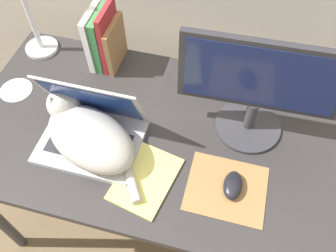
% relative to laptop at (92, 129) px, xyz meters
% --- Properties ---
extents(desk, '(1.39, 0.73, 0.74)m').
position_rel_laptop_xyz_m(desk, '(0.23, 0.08, -0.12)').
color(desk, '#2D2B2B').
rests_on(desk, ground_plane).
extents(laptop, '(0.33, 0.25, 0.25)m').
position_rel_laptop_xyz_m(laptop, '(0.00, 0.00, 0.00)').
color(laptop, '#B7B7BC').
rests_on(laptop, desk).
extents(cat, '(0.40, 0.31, 0.15)m').
position_rel_laptop_xyz_m(cat, '(0.00, -0.03, 0.02)').
color(cat, '#B2ADA3').
rests_on(cat, desk).
extents(external_monitor, '(0.50, 0.22, 0.38)m').
position_rel_laptop_xyz_m(external_monitor, '(0.49, 0.18, 0.16)').
color(external_monitor, '#333338').
rests_on(external_monitor, desk).
extents(mousepad, '(0.24, 0.21, 0.00)m').
position_rel_laptop_xyz_m(mousepad, '(0.46, -0.07, -0.05)').
color(mousepad, olive).
rests_on(mousepad, desk).
extents(computer_mouse, '(0.06, 0.10, 0.04)m').
position_rel_laptop_xyz_m(computer_mouse, '(0.48, -0.07, -0.03)').
color(computer_mouse, black).
rests_on(computer_mouse, mousepad).
extents(book_row, '(0.10, 0.16, 0.25)m').
position_rel_laptop_xyz_m(book_row, '(-0.08, 0.36, 0.06)').
color(book_row, white).
rests_on(book_row, desk).
extents(notepad, '(0.20, 0.26, 0.01)m').
position_rel_laptop_xyz_m(notepad, '(0.21, -0.11, -0.04)').
color(notepad, '#E5DB6B').
rests_on(notepad, desk).
extents(cd_disc, '(0.12, 0.12, 0.00)m').
position_rel_laptop_xyz_m(cd_disc, '(-0.36, 0.12, -0.05)').
color(cd_disc, silver).
rests_on(cd_disc, desk).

